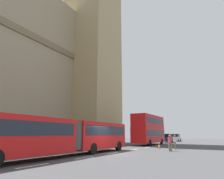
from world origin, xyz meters
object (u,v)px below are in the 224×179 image
at_px(traffic_cone_west, 159,146).
at_px(traffic_cone_middle, 169,145).
at_px(articulated_bus, 68,134).
at_px(pedestrian_by_kerb, 175,141).
at_px(double_decker_bus, 149,129).
at_px(sedan_lead, 167,138).
at_px(pedestrian_near_cones, 170,142).
at_px(sedan_trailing, 176,138).

bearing_deg(traffic_cone_west, traffic_cone_middle, -8.30).
bearing_deg(articulated_bus, traffic_cone_middle, -15.43).
bearing_deg(pedestrian_by_kerb, double_decker_bus, 36.43).
xyz_separation_m(sedan_lead, pedestrian_near_cones, (-21.20, -5.96, -0.00)).
bearing_deg(double_decker_bus, sedan_lead, -1.59).
distance_m(sedan_lead, sedan_trailing, 9.79).
relative_size(traffic_cone_west, traffic_cone_middle, 1.00).
bearing_deg(articulated_bus, pedestrian_near_cones, -35.27).
bearing_deg(pedestrian_by_kerb, sedan_trailing, 12.38).
relative_size(sedan_trailing, pedestrian_by_kerb, 2.60).
relative_size(articulated_bus, traffic_cone_middle, 28.25).
height_order(pedestrian_near_cones, pedestrian_by_kerb, same).
xyz_separation_m(traffic_cone_west, pedestrian_near_cones, (-3.82, -2.36, 0.63)).
xyz_separation_m(articulated_bus, sedan_lead, (30.01, -0.28, -0.83)).
distance_m(articulated_bus, traffic_cone_west, 13.29).
distance_m(articulated_bus, sedan_lead, 30.03).
bearing_deg(articulated_bus, double_decker_bus, 0.01).
bearing_deg(traffic_cone_west, double_decker_bus, 28.03).
bearing_deg(double_decker_bus, sedan_trailing, 0.19).
xyz_separation_m(sedan_lead, sedan_trailing, (9.79, 0.35, 0.00)).
relative_size(sedan_lead, traffic_cone_middle, 7.59).
relative_size(sedan_lead, sedan_trailing, 1.00).
relative_size(sedan_lead, traffic_cone_west, 7.59).
height_order(articulated_bus, sedan_trailing, articulated_bus).
distance_m(traffic_cone_middle, pedestrian_near_cones, 7.08).
height_order(sedan_lead, pedestrian_near_cones, sedan_lead).
height_order(articulated_bus, pedestrian_near_cones, articulated_bus).
bearing_deg(sedan_lead, articulated_bus, 179.47).
distance_m(articulated_bus, pedestrian_by_kerb, 13.16).
height_order(articulated_bus, traffic_cone_west, articulated_bus).
distance_m(sedan_lead, traffic_cone_middle, 14.98).
height_order(double_decker_bus, traffic_cone_west, double_decker_bus).
xyz_separation_m(sedan_trailing, pedestrian_by_kerb, (-28.18, -6.19, -0.00)).
distance_m(sedan_trailing, pedestrian_by_kerb, 28.85).
relative_size(traffic_cone_middle, pedestrian_by_kerb, 0.34).
bearing_deg(traffic_cone_middle, pedestrian_by_kerb, -155.51).
relative_size(double_decker_bus, sedan_lead, 2.25).
relative_size(double_decker_bus, pedestrian_by_kerb, 5.85).
distance_m(sedan_lead, pedestrian_near_cones, 22.02).
xyz_separation_m(articulated_bus, pedestrian_by_kerb, (11.62, -6.12, -0.83)).
height_order(articulated_bus, sedan_lead, articulated_bus).
distance_m(double_decker_bus, sedan_trailing, 19.97).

